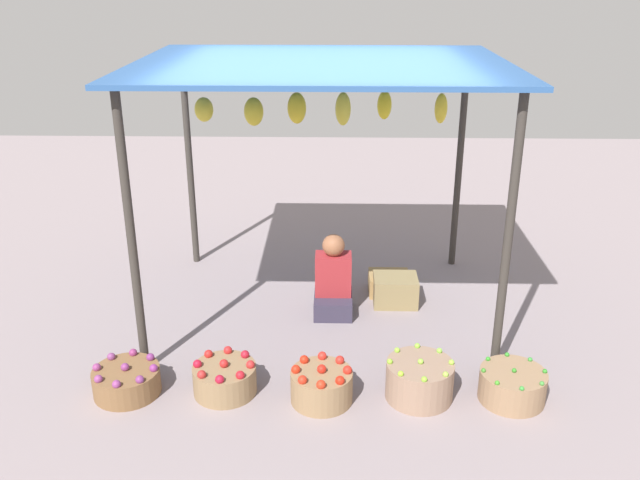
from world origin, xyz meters
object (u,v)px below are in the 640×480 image
basket_limes (419,380)px  basket_green_chilies (512,385)px  basket_red_apples (225,378)px  basket_red_tomatoes (322,385)px  vendor_person (333,283)px  wooden_crate_near_vendor (389,283)px  wooden_crate_stacked_rear (395,290)px  basket_purple_onions (127,381)px

basket_limes → basket_green_chilies: (0.71, -0.01, -0.03)m
basket_red_apples → basket_red_tomatoes: basket_red_tomatoes is taller
vendor_person → wooden_crate_near_vendor: vendor_person is taller
basket_limes → wooden_crate_stacked_rear: basket_limes is taller
vendor_person → basket_purple_onions: 2.12m
basket_limes → vendor_person: bearing=115.8°
wooden_crate_stacked_rear → wooden_crate_near_vendor: bearing=100.8°
basket_purple_onions → basket_green_chilies: (2.97, -0.02, 0.01)m
basket_red_apples → basket_limes: (1.50, -0.03, 0.03)m
vendor_person → basket_limes: size_ratio=1.51×
basket_purple_onions → basket_red_apples: 0.76m
basket_limes → basket_red_apples: bearing=178.8°
vendor_person → wooden_crate_stacked_rear: (0.61, 0.18, -0.16)m
vendor_person → basket_red_tomatoes: size_ratio=1.65×
basket_red_tomatoes → wooden_crate_near_vendor: basket_red_tomatoes is taller
vendor_person → basket_red_tomatoes: bearing=-93.1°
wooden_crate_near_vendor → basket_purple_onions: bearing=-140.2°
wooden_crate_near_vendor → vendor_person: bearing=-143.8°
basket_red_tomatoes → basket_limes: bearing=4.7°
basket_green_chilies → wooden_crate_stacked_rear: size_ratio=1.19×
basket_purple_onions → basket_green_chilies: 2.97m
basket_purple_onions → wooden_crate_near_vendor: size_ratio=1.28×
basket_red_tomatoes → wooden_crate_near_vendor: 1.97m
basket_purple_onions → wooden_crate_stacked_rear: (2.20, 1.56, 0.03)m
basket_red_apples → basket_purple_onions: bearing=-177.8°
basket_red_apples → wooden_crate_near_vendor: bearing=51.7°
basket_limes → wooden_crate_near_vendor: basket_limes is taller
basket_red_apples → wooden_crate_stacked_rear: 2.10m
basket_purple_onions → basket_limes: bearing=-0.1°
wooden_crate_stacked_rear → vendor_person: bearing=-163.9°
basket_green_chilies → basket_purple_onions: bearing=179.7°
basket_red_apples → wooden_crate_near_vendor: (1.39, 1.77, -0.02)m
basket_purple_onions → basket_limes: (2.26, -0.00, 0.04)m
basket_red_tomatoes → basket_green_chilies: bearing=1.9°
wooden_crate_stacked_rear → basket_red_tomatoes: bearing=-112.9°
basket_purple_onions → wooden_crate_stacked_rear: bearing=35.3°
basket_purple_onions → basket_green_chilies: basket_green_chilies is taller
basket_red_tomatoes → wooden_crate_near_vendor: bearing=71.0°
vendor_person → basket_red_apples: vendor_person is taller
vendor_person → wooden_crate_stacked_rear: vendor_person is taller
vendor_person → wooden_crate_stacked_rear: size_ratio=1.84×
basket_limes → wooden_crate_near_vendor: bearing=93.4°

